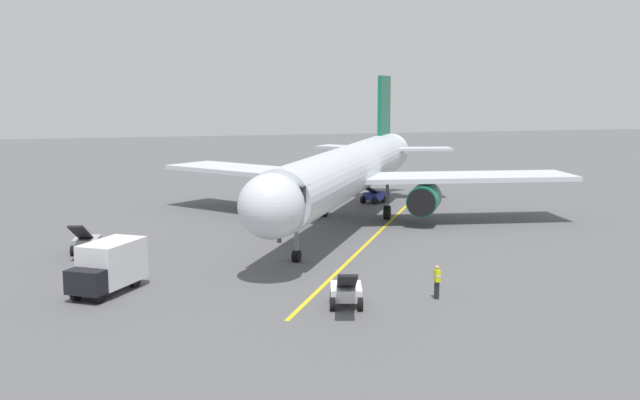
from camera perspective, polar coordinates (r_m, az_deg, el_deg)
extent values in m
plane|color=#565659|center=(60.99, 0.87, -1.61)|extent=(220.00, 220.00, 0.00)
cube|color=yellow|center=(54.47, 3.84, -2.82)|extent=(20.35, 34.68, 0.01)
cylinder|color=silver|center=(59.49, 1.99, 2.12)|extent=(20.41, 31.29, 3.80)
ellipsoid|color=silver|center=(42.10, -3.59, -0.45)|extent=(5.13, 5.27, 3.61)
cone|color=silver|center=(77.55, 5.07, 3.53)|extent=(4.47, 4.31, 3.42)
cube|color=black|center=(43.34, -3.01, 0.54)|extent=(3.60, 3.01, 0.90)
cube|color=silver|center=(61.94, 10.48, 1.67)|extent=(17.62, 7.59, 0.36)
cylinder|color=#146B47|center=(59.72, 7.63, 0.05)|extent=(3.70, 4.10, 2.30)
cylinder|color=black|center=(58.01, 7.40, -0.19)|extent=(1.91, 1.23, 2.10)
cube|color=silver|center=(65.49, -4.57, 2.14)|extent=(14.55, 16.66, 0.36)
cylinder|color=#146B47|center=(62.25, -3.02, 0.44)|extent=(3.70, 4.10, 2.30)
cylinder|color=black|center=(60.60, -3.53, 0.22)|extent=(1.91, 1.23, 2.10)
cube|color=#146B47|center=(74.38, 4.71, 6.27)|extent=(2.73, 4.33, 7.20)
cube|color=silver|center=(73.76, 7.09, 3.73)|extent=(6.76, 3.70, 0.24)
cube|color=silver|center=(74.91, 2.22, 3.85)|extent=(6.05, 6.37, 0.24)
cylinder|color=slate|center=(46.92, -1.74, -2.46)|extent=(0.24, 0.24, 2.77)
cylinder|color=black|center=(47.20, -1.73, -4.12)|extent=(0.74, 0.83, 0.70)
cylinder|color=slate|center=(62.17, 4.94, 0.35)|extent=(0.24, 0.24, 2.77)
cylinder|color=black|center=(62.37, 4.92, -0.91)|extent=(0.94, 1.18, 1.10)
cylinder|color=slate|center=(63.27, 0.30, 0.52)|extent=(0.24, 0.24, 2.77)
cylinder|color=black|center=(63.47, 0.30, -0.72)|extent=(0.94, 1.18, 1.10)
cylinder|color=#23232D|center=(39.51, 8.53, -6.54)|extent=(0.26, 0.26, 0.88)
cube|color=#D8EA19|center=(39.33, 8.55, -5.49)|extent=(0.24, 0.38, 0.60)
cube|color=silver|center=(39.33, 8.55, -5.49)|extent=(0.25, 0.40, 0.10)
sphere|color=tan|center=(39.23, 8.57, -4.90)|extent=(0.22, 0.22, 0.22)
cylinder|color=#23232D|center=(52.97, -2.99, -2.66)|extent=(0.26, 0.26, 0.88)
cube|color=orange|center=(52.83, -2.99, -1.87)|extent=(0.34, 0.43, 0.60)
cube|color=silver|center=(52.83, -2.99, -1.87)|extent=(0.35, 0.45, 0.10)
sphere|color=brown|center=(52.76, -3.00, -1.42)|extent=(0.22, 0.22, 0.22)
cube|color=black|center=(40.25, -16.46, -5.66)|extent=(2.53, 2.48, 1.20)
cube|color=black|center=(39.65, -17.06, -5.60)|extent=(1.49, 1.09, 0.70)
cube|color=silver|center=(41.69, -14.93, -4.42)|extent=(3.69, 4.10, 2.20)
cylinder|color=black|center=(39.83, -15.87, -6.67)|extent=(0.68, 0.83, 0.84)
cylinder|color=black|center=(40.58, -17.38, -6.46)|extent=(0.68, 0.83, 0.84)
cylinder|color=black|center=(42.40, -13.38, -5.68)|extent=(0.68, 0.83, 0.84)
cylinder|color=black|center=(43.10, -14.85, -5.50)|extent=(0.68, 0.83, 0.84)
cube|color=#9E9EA3|center=(52.13, -16.69, -2.97)|extent=(1.83, 2.41, 0.60)
cube|color=black|center=(50.42, -17.05, -2.32)|extent=(1.48, 3.85, 1.61)
cylinder|color=black|center=(50.96, -16.18, -3.55)|extent=(0.35, 0.67, 0.64)
cylinder|color=black|center=(51.21, -17.62, -3.56)|extent=(0.35, 0.67, 0.64)
cylinder|color=black|center=(52.41, -15.91, -3.22)|extent=(0.35, 0.67, 0.64)
cylinder|color=black|center=(52.65, -17.30, -3.23)|extent=(0.35, 0.67, 0.64)
cube|color=#2D3899|center=(71.35, 4.15, 0.32)|extent=(2.66, 2.50, 0.60)
cube|color=black|center=(69.94, 3.41, 0.91)|extent=(3.58, 2.92, 1.61)
cylinder|color=black|center=(70.09, 4.04, -0.07)|extent=(0.67, 0.58, 0.64)
cylinder|color=black|center=(70.84, 3.18, 0.02)|extent=(0.67, 0.58, 0.64)
cylinder|color=black|center=(71.31, 4.74, 0.06)|extent=(0.67, 0.58, 0.64)
cylinder|color=black|center=(72.04, 3.88, 0.16)|extent=(0.67, 0.58, 0.64)
cube|color=white|center=(38.13, 1.91, -6.71)|extent=(2.04, 2.53, 0.60)
cube|color=black|center=(36.36, 1.98, -5.99)|extent=(1.89, 3.86, 1.61)
cylinder|color=black|center=(37.13, 2.97, -7.61)|extent=(0.41, 0.68, 0.64)
cylinder|color=black|center=(37.09, 0.94, -7.62)|extent=(0.41, 0.68, 0.64)
cylinder|color=black|center=(38.57, 2.87, -7.00)|extent=(0.41, 0.68, 0.64)
cylinder|color=black|center=(38.54, 0.93, -7.01)|extent=(0.41, 0.68, 0.64)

